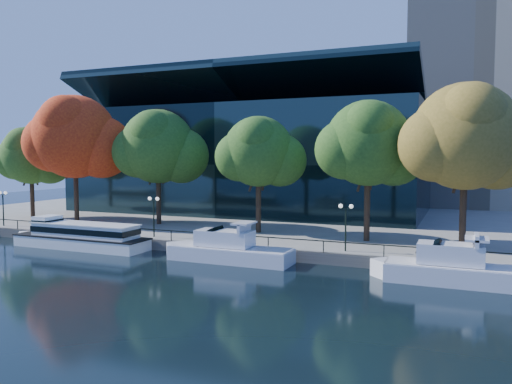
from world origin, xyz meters
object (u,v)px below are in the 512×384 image
at_px(cruiser_far, 450,267).
at_px(tree_5, 468,139).
at_px(cruiser_near, 225,249).
at_px(tree_3, 260,153).
at_px(lamp_1, 154,207).
at_px(tour_boat, 78,235).
at_px(tree_1, 76,139).
at_px(tree_4, 370,145).
at_px(tree_2, 159,148).
at_px(lamp_2, 346,216).
at_px(lamp_0, 3,200).
at_px(tree_0, 32,157).

distance_m(cruiser_far, tree_5, 12.36).
distance_m(cruiser_near, tree_5, 22.56).
bearing_deg(cruiser_near, tree_3, 95.66).
bearing_deg(lamp_1, tour_boat, -152.81).
bearing_deg(cruiser_far, tree_3, 150.60).
bearing_deg(cruiser_far, lamp_1, 171.77).
bearing_deg(cruiser_near, cruiser_far, -1.77).
distance_m(tree_1, tree_3, 24.00).
bearing_deg(tree_4, tree_5, -12.69).
distance_m(tour_boat, tree_2, 14.70).
height_order(tour_boat, cruiser_near, cruiser_near).
relative_size(tree_4, lamp_2, 3.32).
relative_size(tour_boat, lamp_0, 3.94).
height_order(tree_2, lamp_0, tree_2).
bearing_deg(tree_2, lamp_2, -18.80).
bearing_deg(lamp_0, tour_boat, -13.57).
bearing_deg(tree_2, cruiser_near, -38.96).
distance_m(cruiser_far, lamp_1, 28.31).
distance_m(tree_2, tree_4, 25.18).
bearing_deg(lamp_2, tree_5, 22.85).
bearing_deg(cruiser_far, lamp_2, 154.57).
xyz_separation_m(tree_0, tree_4, (44.47, -1.65, 1.10)).
height_order(tree_1, lamp_2, tree_1).
height_order(tour_boat, lamp_1, lamp_1).
bearing_deg(lamp_1, tree_2, 120.15).
relative_size(lamp_0, lamp_2, 1.00).
relative_size(tree_3, lamp_2, 3.05).
relative_size(cruiser_near, lamp_0, 2.99).
bearing_deg(tree_4, cruiser_near, -138.64).
bearing_deg(tree_4, lamp_0, -171.88).
bearing_deg(cruiser_near, lamp_1, 160.30).
distance_m(cruiser_near, lamp_2, 10.71).
bearing_deg(tree_5, lamp_0, -175.45).
height_order(cruiser_far, lamp_0, lamp_0).
relative_size(tree_0, lamp_1, 2.98).
relative_size(tree_5, lamp_2, 3.55).
xyz_separation_m(tree_0, tree_3, (32.85, -0.72, 0.38)).
xyz_separation_m(tree_1, lamp_0, (-5.55, -5.99, -7.26)).
xyz_separation_m(tree_0, lamp_0, (3.38, -7.51, -5.06)).
xyz_separation_m(tree_2, lamp_2, (24.19, -8.23, -6.07)).
bearing_deg(tree_0, tour_boat, -31.93).
xyz_separation_m(lamp_1, lamp_2, (19.40, 0.00, 0.00)).
relative_size(tour_boat, tree_1, 1.02).
height_order(tour_boat, tree_4, tree_4).
xyz_separation_m(cruiser_near, tree_3, (-1.02, 10.26, 8.33)).
relative_size(cruiser_near, tree_4, 0.90).
height_order(cruiser_far, lamp_2, lamp_2).
relative_size(tree_0, tree_1, 0.77).
relative_size(tree_2, lamp_1, 3.38).
relative_size(tree_1, lamp_0, 3.85).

